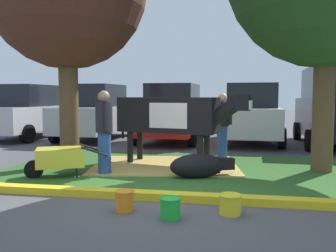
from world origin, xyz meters
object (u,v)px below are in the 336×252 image
Objects in this scene: bucket_yellow at (230,204)px; hatchback_white at (252,114)px; sedan_blue at (97,113)px; person_handler at (222,124)px; wheelbarrow at (59,158)px; suv_black at (335,106)px; sedan_red at (173,113)px; calf_lying at (199,166)px; cow_holstein at (172,116)px; sedan_silver at (28,112)px; bucket_orange at (125,200)px; person_visitor_near at (104,130)px; bucket_green at (170,208)px.

bucket_yellow is 0.07× the size of hatchback_white.
sedan_blue is 1.00× the size of hatchback_white.
wheelbarrow is (-3.06, -2.61, -0.51)m from person_handler.
sedan_blue is 0.96× the size of suv_black.
person_handler is 0.37× the size of sedan_red.
sedan_red is 2.71m from hatchback_white.
suv_black is at bearing 55.84° from calf_lying.
sedan_red is at bearing 79.23° from wheelbarrow.
sedan_silver is at bearing 144.64° from cow_holstein.
bucket_orange is 0.07× the size of sedan_blue.
person_visitor_near is (-2.25, -2.25, 0.02)m from person_handler.
bucket_green is at bearing -53.35° from person_visitor_near.
bucket_yellow is at bearing -74.81° from sedan_red.
bucket_orange is at bearing 163.39° from bucket_green.
bucket_yellow is (3.36, -1.72, -0.24)m from wheelbarrow.
bucket_yellow is 0.07× the size of sedan_silver.
sedan_silver reaches higher than wheelbarrow.
suv_black is (3.77, 5.56, 1.03)m from calf_lying.
person_visitor_near is 5.84× the size of bucket_orange.
cow_holstein is 0.66× the size of suv_black.
suv_black is at bearing 64.18° from bucket_green.
sedan_silver is (-7.48, 3.59, 0.09)m from person_handler.
suv_black is at bearing 43.69° from cow_holstein.
sedan_red reaches higher than person_visitor_near.
sedan_red is (-0.72, 8.10, 0.83)m from bucket_orange.
cow_holstein is 2.34× the size of calf_lying.
cow_holstein is 0.69× the size of hatchback_white.
hatchback_white is (0.84, 3.76, 0.09)m from person_handler.
sedan_silver and hatchback_white have the same top height.
person_visitor_near is 0.38× the size of sedan_red.
person_visitor_near is 5.43× the size of bucket_yellow.
bucket_orange is at bearing -109.36° from calf_lying.
bucket_orange is 0.93× the size of bucket_yellow.
bucket_orange is at bearing -104.47° from person_handler.
bucket_orange is (1.91, -1.84, -0.23)m from wheelbarrow.
suv_black is (5.29, -0.26, 0.29)m from sedan_red.
bucket_orange is 1.45m from bucket_yellow.
person_visitor_near is 6.48m from sedan_blue.
person_handler is 8.30m from sedan_silver.
person_handler reaches higher than bucket_orange.
sedan_blue is (-3.61, 8.18, 0.83)m from bucket_orange.
wheelbarrow is at bearing -139.55° from person_handler.
wheelbarrow is (-2.71, -0.44, 0.15)m from calf_lying.
wheelbarrow is 0.35× the size of sedan_blue.
person_visitor_near reaches higher than bucket_orange.
cow_holstein is at bearing -112.49° from hatchback_white.
calf_lying reaches higher than bucket_yellow.
sedan_silver reaches higher than person_visitor_near.
cow_holstein reaches higher than wheelbarrow.
hatchback_white reaches higher than wheelbarrow.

